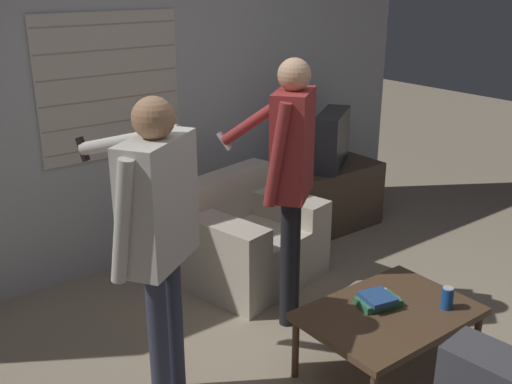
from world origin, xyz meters
TOP-DOWN VIEW (x-y plane):
  - ground_plane at (0.00, 0.00)m, footprint 16.00×16.00m
  - wall_back at (-0.01, 2.03)m, footprint 5.20×0.08m
  - armchair_beige at (0.38, 1.27)m, footprint 1.06×0.94m
  - coffee_table at (0.31, -0.14)m, footprint 0.93×0.65m
  - tv_stand at (1.51, 1.58)m, footprint 0.90×0.48m
  - tv at (1.51, 1.58)m, footprint 0.63×0.53m
  - person_left_standing at (-0.78, 0.41)m, footprint 0.55×0.85m
  - person_right_standing at (0.25, 0.65)m, footprint 0.48×0.77m
  - book_stack at (0.30, -0.06)m, footprint 0.26×0.20m
  - soda_can at (0.58, -0.31)m, footprint 0.07×0.07m
  - spare_remote at (0.43, -0.04)m, footprint 0.06×0.13m

SIDE VIEW (x-z plane):
  - ground_plane at x=0.00m, z-range 0.00..0.00m
  - tv_stand at x=1.51m, z-range 0.00..0.57m
  - armchair_beige at x=0.38m, z-range -0.07..0.68m
  - coffee_table at x=0.31m, z-range 0.16..0.57m
  - spare_remote at x=0.43m, z-range 0.41..0.43m
  - book_stack at x=0.30m, z-range 0.40..0.47m
  - soda_can at x=0.58m, z-range 0.40..0.53m
  - tv at x=1.51m, z-range 0.57..1.04m
  - person_left_standing at x=-0.78m, z-range 0.22..1.86m
  - person_right_standing at x=0.25m, z-range 0.22..1.91m
  - wall_back at x=-0.01m, z-range 0.00..2.55m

